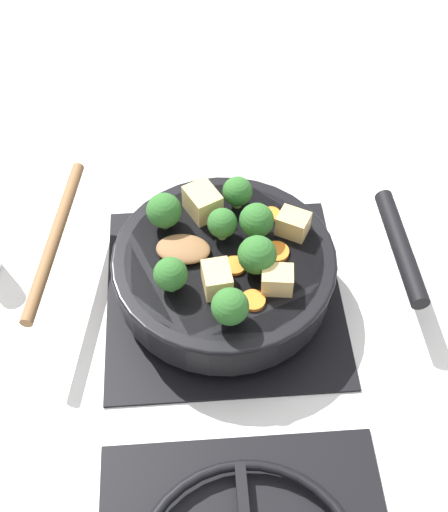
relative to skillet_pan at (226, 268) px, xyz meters
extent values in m
plane|color=silver|center=(0.00, 0.00, -0.06)|extent=(2.40, 2.40, 0.00)
cube|color=black|center=(0.00, 0.00, -0.05)|extent=(0.31, 0.31, 0.01)
torus|color=black|center=(0.00, 0.00, -0.04)|extent=(0.24, 0.24, 0.01)
cube|color=black|center=(0.00, 0.00, -0.04)|extent=(0.01, 0.23, 0.01)
cube|color=black|center=(0.00, 0.00, -0.04)|extent=(0.23, 0.01, 0.01)
cylinder|color=black|center=(0.00, 0.00, 0.00)|extent=(0.28, 0.28, 0.06)
cylinder|color=#5B3316|center=(0.00, 0.00, 0.00)|extent=(0.25, 0.25, 0.05)
torus|color=black|center=(0.00, 0.00, 0.02)|extent=(0.28, 0.28, 0.01)
cylinder|color=black|center=(-0.23, -0.01, 0.01)|extent=(0.03, 0.18, 0.02)
ellipsoid|color=brown|center=(0.05, -0.01, 0.03)|extent=(0.08, 0.06, 0.01)
cylinder|color=brown|center=(0.21, -0.04, 0.03)|extent=(0.06, 0.26, 0.02)
cube|color=#DBB770|center=(-0.06, 0.05, 0.04)|extent=(0.04, 0.03, 0.03)
cube|color=#DBB770|center=(0.01, 0.05, 0.04)|extent=(0.04, 0.04, 0.03)
cube|color=#DBB770|center=(0.03, -0.08, 0.04)|extent=(0.05, 0.06, 0.04)
cube|color=#DBB770|center=(-0.09, -0.03, 0.04)|extent=(0.05, 0.04, 0.03)
cylinder|color=#709956|center=(0.07, 0.05, 0.03)|extent=(0.01, 0.01, 0.01)
sphere|color=#2D6628|center=(0.07, 0.05, 0.05)|extent=(0.04, 0.04, 0.04)
cylinder|color=#709956|center=(-0.04, -0.03, 0.03)|extent=(0.01, 0.01, 0.01)
sphere|color=#2D6628|center=(-0.04, -0.03, 0.05)|extent=(0.04, 0.04, 0.04)
cylinder|color=#709956|center=(-0.02, -0.08, 0.03)|extent=(0.01, 0.01, 0.01)
sphere|color=#2D6628|center=(-0.02, -0.08, 0.05)|extent=(0.04, 0.04, 0.04)
cylinder|color=#709956|center=(-0.04, 0.03, 0.03)|extent=(0.01, 0.01, 0.01)
sphere|color=#2D6628|center=(-0.04, 0.03, 0.05)|extent=(0.05, 0.05, 0.05)
cylinder|color=#709956|center=(0.07, -0.06, 0.03)|extent=(0.01, 0.01, 0.01)
sphere|color=#2D6628|center=(0.07, -0.06, 0.05)|extent=(0.04, 0.04, 0.04)
cylinder|color=#709956|center=(0.00, 0.10, 0.03)|extent=(0.01, 0.01, 0.01)
sphere|color=#2D6628|center=(0.00, 0.10, 0.05)|extent=(0.04, 0.04, 0.04)
cylinder|color=#709956|center=(0.00, -0.03, 0.03)|extent=(0.01, 0.01, 0.01)
sphere|color=#2D6628|center=(0.00, -0.03, 0.05)|extent=(0.04, 0.04, 0.04)
cylinder|color=orange|center=(-0.03, 0.07, 0.03)|extent=(0.03, 0.03, 0.01)
cylinder|color=orange|center=(-0.01, 0.02, 0.03)|extent=(0.03, 0.03, 0.01)
cylinder|color=orange|center=(-0.06, -0.06, 0.03)|extent=(0.02, 0.02, 0.01)
cylinder|color=orange|center=(-0.06, 0.00, 0.03)|extent=(0.03, 0.03, 0.01)
camera|label=1|loc=(0.04, 0.56, 0.71)|focal=50.00mm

